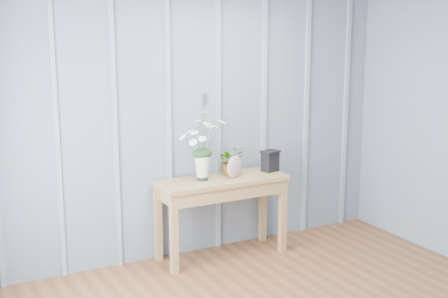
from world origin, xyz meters
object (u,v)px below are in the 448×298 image
sideboard (221,190)px  felt_disc_vessel (234,167)px  carved_box (270,161)px  daisy_vase (202,137)px

sideboard → felt_disc_vessel: bearing=-20.7°
felt_disc_vessel → carved_box: 0.42m
carved_box → daisy_vase: bearing=179.8°
sideboard → felt_disc_vessel: size_ratio=5.87×
daisy_vase → felt_disc_vessel: (0.30, -0.06, -0.29)m
daisy_vase → carved_box: size_ratio=3.17×
sideboard → felt_disc_vessel: (0.11, -0.04, 0.22)m
sideboard → carved_box: size_ratio=6.02×
daisy_vase → carved_box: bearing=-0.2°
sideboard → daisy_vase: (-0.18, 0.02, 0.51)m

